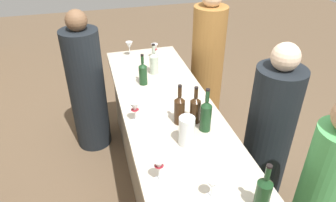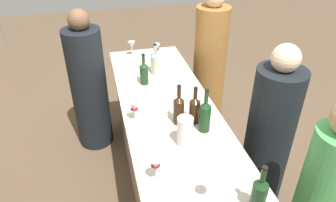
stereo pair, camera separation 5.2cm
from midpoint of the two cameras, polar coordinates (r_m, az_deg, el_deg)
ground_plane at (r=3.15m, az=-0.49°, el=-14.81°), size 12.00×12.00×0.00m
bar_counter at (r=2.83m, az=-0.53°, el=-8.54°), size 2.39×0.75×0.90m
wine_bottle_leftmost_olive_green at (r=1.78m, az=15.98°, el=-15.65°), size 0.08×0.08×0.32m
wine_bottle_second_left_olive_green at (r=2.25m, az=6.21°, el=-2.51°), size 0.08×0.08×0.34m
wine_bottle_center_amber_brown at (r=2.33m, az=4.30°, el=-1.42°), size 0.08×0.08×0.30m
wine_bottle_second_right_amber_brown at (r=2.31m, az=1.43°, el=-1.44°), size 0.08×0.08×0.32m
wine_bottle_rightmost_olive_green at (r=2.84m, az=-5.07°, el=5.05°), size 0.07×0.07×0.29m
wine_bottle_far_right_clear_pale at (r=3.01m, az=-3.06°, el=6.95°), size 0.08×0.08×0.30m
wine_glass_near_left at (r=3.34m, az=-2.88°, el=9.45°), size 0.07×0.07×0.15m
wine_glass_near_center at (r=1.80m, az=7.17°, el=-14.79°), size 0.07×0.07×0.14m
wine_glass_near_right at (r=3.40m, az=-7.45°, el=9.89°), size 0.07×0.07×0.16m
wine_glass_far_left at (r=1.86m, az=-2.47°, el=-11.67°), size 0.07×0.07×0.16m
wine_glass_far_center at (r=2.35m, az=-6.65°, el=-1.32°), size 0.07×0.07×0.16m
water_pitcher at (r=2.12m, az=2.79°, el=-5.42°), size 0.11×0.11×0.21m
person_left_guest at (r=3.55m, az=6.62°, el=6.08°), size 0.39×0.39×1.62m
person_center_guest at (r=2.69m, az=17.08°, el=-6.35°), size 0.48×0.48×1.51m
person_right_guest at (r=2.36m, az=25.32°, el=-15.63°), size 0.32×0.32×1.44m
person_server_behind at (r=3.34m, az=-14.84°, el=2.16°), size 0.41×0.41×1.50m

